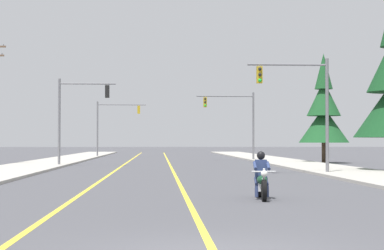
{
  "coord_description": "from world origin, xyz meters",
  "views": [
    {
      "loc": [
        -0.9,
        -10.6,
        1.77
      ],
      "look_at": [
        0.9,
        25.45,
        2.63
      ],
      "focal_mm": 63.47,
      "sensor_mm": 36.0,
      "label": 1
    }
  ],
  "objects": [
    {
      "name": "sidewalk_kerb_left",
      "position": [
        -9.49,
        40.0,
        0.07
      ],
      "size": [
        4.4,
        110.0,
        0.14
      ],
      "primitive_type": "cube",
      "color": "#ADA89E",
      "rests_on": "ground"
    },
    {
      "name": "sidewalk_kerb_right",
      "position": [
        9.49,
        40.0,
        0.07
      ],
      "size": [
        4.4,
        110.0,
        0.14
      ],
      "primitive_type": "cube",
      "color": "#ADA89E",
      "rests_on": "ground"
    },
    {
      "name": "traffic_signal_mid_left",
      "position": [
        -6.07,
        65.22,
        4.13
      ],
      "size": [
        5.47,
        0.56,
        6.2
      ],
      "color": "slate",
      "rests_on": "ground"
    },
    {
      "name": "conifer_tree_right_verge_far",
      "position": [
        12.52,
        43.69,
        4.08
      ],
      "size": [
        4.05,
        4.05,
        8.91
      ],
      "color": "#423023",
      "rests_on": "ground"
    },
    {
      "name": "traffic_signal_near_left",
      "position": [
        -6.77,
        37.69,
        4.05
      ],
      "size": [
        4.06,
        0.37,
        6.2
      ],
      "color": "slate",
      "rests_on": "ground"
    },
    {
      "name": "lane_stripe_left",
      "position": [
        -3.48,
        45.0,
        0.0
      ],
      "size": [
        0.16,
        100.0,
        0.01
      ],
      "primitive_type": "cube",
      "color": "yellow",
      "rests_on": "ground"
    },
    {
      "name": "motorcycle_with_rider",
      "position": [
        2.25,
        9.98,
        0.59
      ],
      "size": [
        0.7,
        2.19,
        1.46
      ],
      "color": "black",
      "rests_on": "ground"
    },
    {
      "name": "traffic_signal_mid_right",
      "position": [
        6.22,
        50.53,
        4.12
      ],
      "size": [
        5.27,
        0.42,
        6.2
      ],
      "color": "slate",
      "rests_on": "ground"
    },
    {
      "name": "lane_stripe_center",
      "position": [
        -0.02,
        45.0,
        0.0
      ],
      "size": [
        0.16,
        100.0,
        0.01
      ],
      "primitive_type": "cube",
      "color": "yellow",
      "rests_on": "ground"
    },
    {
      "name": "traffic_signal_near_right",
      "position": [
        6.89,
        25.14,
        4.07
      ],
      "size": [
        4.37,
        0.37,
        6.2
      ],
      "color": "slate",
      "rests_on": "ground"
    }
  ]
}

